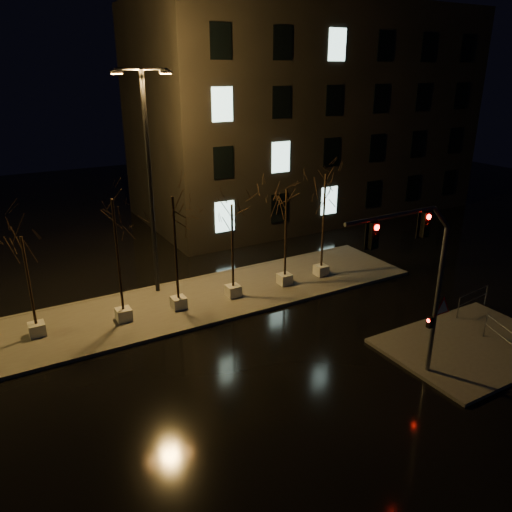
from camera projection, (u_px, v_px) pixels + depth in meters
ground at (270, 356)px, 19.74m from camera, size 90.00×90.00×0.00m
median at (207, 298)px, 24.59m from camera, size 22.00×5.00×0.15m
sidewalk_corner at (471, 346)px, 20.35m from camera, size 7.00×5.00×0.15m
building at (305, 113)px, 38.25m from camera, size 25.00×12.00×15.00m
tree_0 at (25, 259)px, 19.83m from camera, size 1.80×1.80×4.50m
tree_1 at (115, 228)px, 20.78m from camera, size 1.80×1.80×5.70m
tree_2 at (174, 223)px, 21.96m from camera, size 1.80×1.80×5.49m
tree_3 at (232, 226)px, 23.40m from camera, size 1.80×1.80×4.77m
tree_4 at (286, 212)px, 24.67m from camera, size 1.80×1.80×5.14m
tree_5 at (325, 198)px, 25.68m from camera, size 1.80×1.80×5.69m
traffic_signal_mast at (421, 271)px, 16.63m from camera, size 5.25×0.24×6.40m
streetlight_main at (149, 171)px, 23.13m from camera, size 2.64×0.71×10.58m
guard_rail_a at (473, 298)px, 22.88m from camera, size 2.33×0.33×1.01m
guard_rail_b at (502, 335)px, 19.71m from camera, size 0.78×2.08×1.04m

